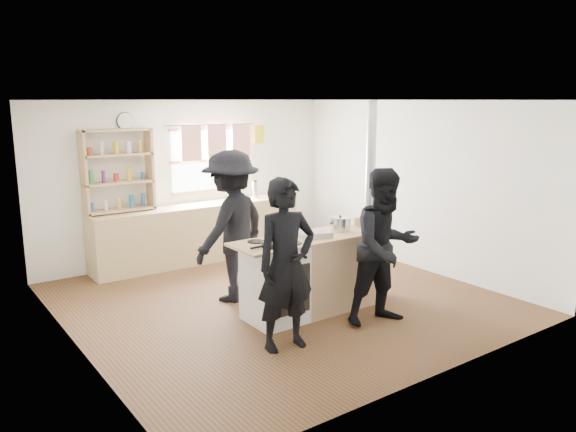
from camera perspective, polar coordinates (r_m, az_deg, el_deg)
The scene contains 14 objects.
ground at distance 7.26m, azimuth -0.84°, elevation -8.50°, with size 5.00×5.00×0.01m, color brown.
back_counter at distance 8.96m, azimuth -8.98°, elevation -1.67°, with size 3.40×0.55×0.90m, color tan.
shelving_unit at distance 8.44m, azimuth -16.90°, elevation 4.47°, with size 1.00×0.28×1.20m.
thermos at distance 9.35m, azimuth -3.38°, elevation 2.68°, with size 0.10×0.10×0.28m, color silver.
cooking_island at distance 6.77m, azimuth 2.83°, elevation -5.80°, with size 1.97×0.64×0.93m.
skillet_greens at distance 6.16m, azimuth -1.48°, elevation -2.80°, with size 0.28×0.28×0.05m.
roast_tray at distance 6.57m, azimuth 2.61°, elevation -1.82°, with size 0.44×0.37×0.07m.
stockpot_stove at distance 6.46m, azimuth -0.99°, elevation -1.71°, with size 0.20×0.20×0.17m.
stockpot_counter at distance 6.89m, azimuth 5.32°, elevation -0.80°, with size 0.26×0.26×0.19m.
bread_board at distance 7.13m, azimuth 7.73°, elevation -0.71°, with size 0.29×0.21×0.12m.
flue_heater at distance 7.29m, azimuth 8.15°, elevation -3.08°, with size 0.35×0.35×2.50m.
person_near_left at distance 5.64m, azimuth -0.20°, elevation -4.98°, with size 0.64×0.42×1.76m, color black.
person_near_right at distance 6.37m, azimuth 9.89°, elevation -3.13°, with size 0.86×0.67×1.78m, color black.
person_far at distance 7.06m, azimuth -5.76°, elevation -1.03°, with size 1.23×0.71×1.90m, color black.
Camera 1 is at (-3.88, -5.60, 2.50)m, focal length 35.00 mm.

